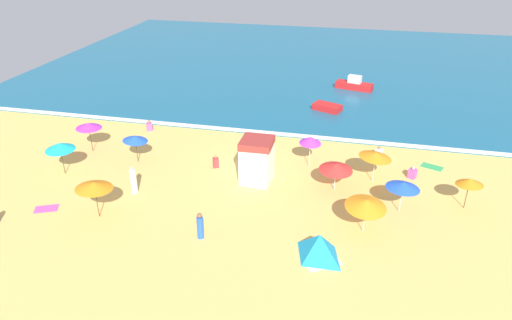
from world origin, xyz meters
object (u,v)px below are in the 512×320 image
(lifeguard_cabana, at_px, (257,160))
(beach_umbrella_2, at_px, (403,185))
(beach_umbrella_1, at_px, (310,140))
(beach_umbrella_3, at_px, (366,203))
(beach_umbrella_5, at_px, (89,126))
(beach_umbrella_9, at_px, (470,182))
(beachgoer_6, at_px, (149,126))
(beachgoer_2, at_px, (412,173))
(beachgoer_3, at_px, (200,226))
(beach_umbrella_4, at_px, (60,146))
(beachgoer_5, at_px, (216,162))
(beach_umbrella_6, at_px, (376,155))
(beach_umbrella_7, at_px, (336,167))
(small_boat_1, at_px, (354,85))
(beach_umbrella_0, at_px, (135,138))
(small_boat_0, at_px, (327,107))
(beachgoer_0, at_px, (379,152))
(beach_tent, at_px, (319,246))
(beach_umbrella_8, at_px, (94,185))
(beachgoer_4, at_px, (134,181))

(lifeguard_cabana, bearing_deg, beach_umbrella_2, -10.74)
(beach_umbrella_1, bearing_deg, beach_umbrella_3, -61.42)
(beach_umbrella_1, xyz_separation_m, beach_umbrella_5, (-16.06, -1.21, 0.06))
(beach_umbrella_9, height_order, beachgoer_6, beach_umbrella_9)
(beach_umbrella_5, relative_size, beachgoer_2, 2.71)
(beachgoer_3, bearing_deg, beachgoer_6, 124.27)
(beach_umbrella_1, relative_size, beach_umbrella_4, 0.99)
(beach_umbrella_2, relative_size, beachgoer_5, 3.08)
(beach_umbrella_1, height_order, beach_umbrella_6, beach_umbrella_1)
(beach_umbrella_7, relative_size, beachgoer_3, 1.86)
(beach_umbrella_7, height_order, small_boat_1, beach_umbrella_7)
(lifeguard_cabana, height_order, small_boat_1, lifeguard_cabana)
(beach_umbrella_0, height_order, beach_umbrella_4, beach_umbrella_4)
(beach_umbrella_2, xyz_separation_m, beachgoer_2, (1.01, 4.41, -1.42))
(beach_umbrella_1, bearing_deg, beach_umbrella_7, -55.88)
(beach_umbrella_3, distance_m, small_boat_1, 24.89)
(beach_umbrella_9, bearing_deg, beachgoer_5, 173.99)
(small_boat_0, bearing_deg, beachgoer_0, -61.86)
(lifeguard_cabana, bearing_deg, beachgoer_0, 34.90)
(small_boat_1, bearing_deg, beach_umbrella_5, -134.23)
(beach_umbrella_9, bearing_deg, beach_umbrella_0, 176.62)
(beach_tent, xyz_separation_m, beachgoer_3, (-6.39, 0.18, 0.07))
(beach_umbrella_3, distance_m, beach_umbrella_8, 15.09)
(beach_umbrella_5, xyz_separation_m, beach_umbrella_6, (20.41, 0.02, -0.14))
(small_boat_1, bearing_deg, beachgoer_3, -104.40)
(beach_umbrella_3, height_order, beachgoer_0, beach_umbrella_3)
(beach_umbrella_4, bearing_deg, beachgoer_2, 11.35)
(beach_umbrella_7, height_order, beachgoer_5, beach_umbrella_7)
(beach_umbrella_7, bearing_deg, beach_umbrella_6, 35.93)
(beach_umbrella_0, bearing_deg, beach_umbrella_6, 2.96)
(beach_umbrella_4, bearing_deg, beachgoer_4, -12.79)
(beachgoer_0, bearing_deg, beachgoer_6, 177.57)
(beach_umbrella_6, xyz_separation_m, beach_umbrella_9, (5.35, -2.13, -0.11))
(beach_umbrella_6, relative_size, beachgoer_4, 1.33)
(beachgoer_2, bearing_deg, small_boat_0, 120.79)
(beach_umbrella_8, bearing_deg, beach_umbrella_0, 97.43)
(beach_umbrella_0, xyz_separation_m, beachgoer_3, (7.33, -7.63, -1.06))
(beachgoer_4, bearing_deg, beach_umbrella_2, 5.37)
(beach_umbrella_4, bearing_deg, beach_umbrella_1, 16.59)
(beach_umbrella_3, height_order, beach_umbrella_6, beach_umbrella_6)
(beachgoer_0, relative_size, small_boat_1, 0.21)
(beach_umbrella_7, bearing_deg, beachgoer_2, 29.04)
(lifeguard_cabana, xyz_separation_m, beach_umbrella_2, (9.02, -1.71, 0.25))
(beach_tent, xyz_separation_m, beachgoer_4, (-11.98, 3.75, 0.20))
(lifeguard_cabana, distance_m, beachgoer_5, 3.61)
(lifeguard_cabana, bearing_deg, beach_umbrella_9, -2.01)
(beach_umbrella_7, height_order, beachgoer_0, beach_umbrella_7)
(beach_umbrella_9, height_order, beachgoer_0, beach_umbrella_9)
(beachgoer_0, distance_m, beachgoer_5, 11.84)
(beach_umbrella_1, bearing_deg, beach_umbrella_8, -140.87)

